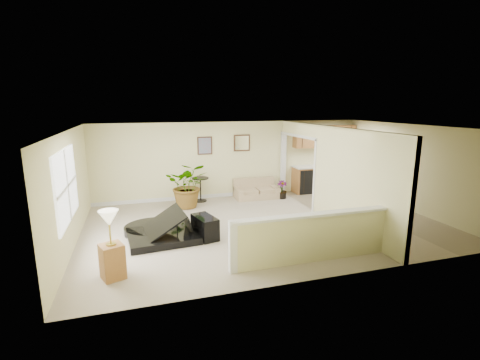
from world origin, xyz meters
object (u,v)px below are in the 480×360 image
object	(u,v)px
palm_plant	(188,185)
small_plant	(282,191)
piano	(159,212)
piano_bench	(205,227)
loveseat	(256,188)
lamp_stand	(111,250)
accent_table	(200,186)

from	to	relation	value
palm_plant	small_plant	distance (m)	3.13
piano	piano_bench	xyz separation A→B (m)	(1.00, -0.32, -0.35)
piano	loveseat	world-z (taller)	piano
small_plant	lamp_stand	distance (m)	6.53
piano	accent_table	world-z (taller)	piano
piano	accent_table	size ratio (longest dim) A/B	2.55
palm_plant	lamp_stand	size ratio (longest dim) A/B	1.16
loveseat	small_plant	bearing A→B (deg)	-23.72
accent_table	small_plant	world-z (taller)	accent_table
loveseat	small_plant	world-z (taller)	loveseat
loveseat	lamp_stand	distance (m)	6.20
piano_bench	lamp_stand	xyz separation A→B (m)	(-1.95, -1.43, 0.28)
accent_table	palm_plant	bearing A→B (deg)	-130.45
piano	piano_bench	bearing A→B (deg)	-22.88
piano	palm_plant	size ratio (longest dim) A/B	1.35
loveseat	lamp_stand	bearing A→B (deg)	-132.39
accent_table	palm_plant	world-z (taller)	palm_plant
piano_bench	small_plant	distance (m)	4.11
piano	loveseat	bearing A→B (deg)	34.08
piano_bench	loveseat	size ratio (longest dim) A/B	0.53
accent_table	loveseat	bearing A→B (deg)	-2.05
small_plant	piano_bench	bearing A→B (deg)	-139.22
piano_bench	palm_plant	xyz separation A→B (m)	(0.01, 2.57, 0.42)
accent_table	palm_plant	size ratio (longest dim) A/B	0.53
piano_bench	lamp_stand	distance (m)	2.44
piano	piano_bench	size ratio (longest dim) A/B	2.56
piano_bench	loveseat	world-z (taller)	loveseat
palm_plant	small_plant	xyz separation A→B (m)	(3.10, 0.12, -0.43)
piano	accent_table	bearing A→B (deg)	56.97
loveseat	small_plant	distance (m)	0.86
loveseat	palm_plant	bearing A→B (deg)	-166.90
palm_plant	lamp_stand	bearing A→B (deg)	-116.22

